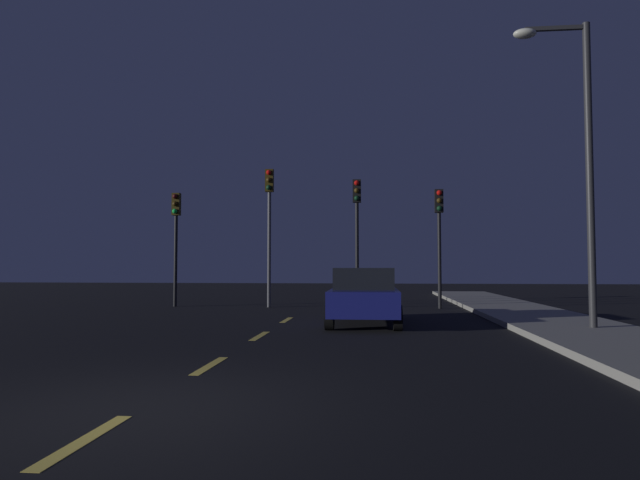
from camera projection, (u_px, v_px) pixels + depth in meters
The scene contains 12 objects.
ground_plane at pixel (265, 333), 13.15m from camera, with size 80.00×80.00×0.00m, color black.
sidewalk_curb_right at pixel (591, 334), 12.39m from camera, with size 3.00×40.00×0.15m, color gray.
lane_stripe_nearest at pixel (85, 440), 5.00m from camera, with size 0.16×1.60×0.01m, color #EACC4C.
lane_stripe_second at pixel (210, 365), 8.78m from camera, with size 0.16×1.60×0.01m, color #EACC4C.
lane_stripe_third at pixel (260, 336), 12.55m from camera, with size 0.16×1.60×0.01m, color #EACC4C.
lane_stripe_fourth at pixel (287, 320), 16.33m from camera, with size 0.16×1.60×0.01m, color #EACC4C.
traffic_signal_far_left at pixel (176, 226), 22.07m from camera, with size 0.32×0.38×4.57m.
traffic_signal_center_left at pixel (269, 211), 21.71m from camera, with size 0.32×0.38×5.48m.
traffic_signal_center_right at pixel (357, 218), 21.34m from camera, with size 0.32×0.38×5.01m.
traffic_signal_far_right at pixel (439, 224), 21.01m from camera, with size 0.32×0.38×4.57m.
car_stopped_ahead at pixel (364, 296), 15.22m from camera, with size 1.95×4.32×1.56m.
street_lamp_right at pixel (578, 146), 13.23m from camera, with size 1.82×0.36×7.54m.
Camera 1 is at (2.66, -6.04, 1.58)m, focal length 30.72 mm.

